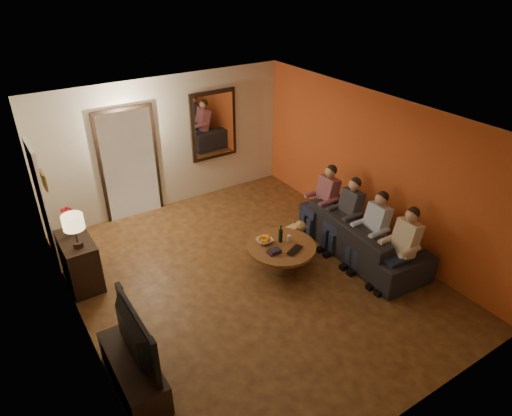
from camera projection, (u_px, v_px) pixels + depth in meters
floor at (250, 278)px, 7.27m from camera, size 5.00×6.00×0.01m
ceiling at (249, 121)px, 6.00m from camera, size 5.00×6.00×0.01m
back_wall at (168, 144)px, 8.83m from camera, size 5.00×0.02×2.60m
front_wall at (414, 333)px, 4.44m from camera, size 5.00×0.02×2.60m
left_wall at (73, 262)px, 5.45m from camera, size 0.02×6.00×2.60m
right_wall at (373, 169)px, 7.82m from camera, size 0.02×6.00×2.60m
orange_accent at (373, 169)px, 7.81m from camera, size 0.01×6.00×2.60m
kitchen_doorway at (130, 165)px, 8.56m from camera, size 1.00×0.06×2.10m
door_trim at (130, 165)px, 8.55m from camera, size 1.12×0.04×2.22m
fridge_glimpse at (143, 169)px, 8.76m from camera, size 0.45×0.03×1.70m
mirror_frame at (214, 125)px, 9.18m from camera, size 1.00×0.05×1.40m
mirror_glass at (214, 126)px, 9.16m from camera, size 0.86×0.02×1.26m
white_door at (44, 204)px, 7.29m from camera, size 0.06×0.85×2.04m
framed_art at (44, 180)px, 6.15m from camera, size 0.03×0.28×0.24m
art_canvas at (45, 180)px, 6.16m from camera, size 0.01×0.22×0.18m
dresser at (80, 261)px, 6.99m from camera, size 0.45×0.89×0.79m
table_lamp at (75, 231)px, 6.51m from camera, size 0.30×0.30×0.54m
flower_vase at (68, 221)px, 6.85m from camera, size 0.14×0.14×0.44m
tv_stand at (134, 372)px, 5.38m from camera, size 0.45×1.27×0.42m
tv at (127, 337)px, 5.11m from camera, size 1.18×0.15×0.68m
sofa at (362, 235)px, 7.73m from camera, size 2.52×1.16×0.72m
person_a at (401, 250)px, 6.90m from camera, size 0.60×0.40×1.20m
person_b at (372, 232)px, 7.34m from camera, size 0.60×0.40×1.20m
person_c at (347, 216)px, 7.78m from camera, size 0.60×0.40×1.20m
person_d at (324, 202)px, 8.22m from camera, size 0.60×0.40×1.20m
dog at (287, 236)px, 7.84m from camera, size 0.61×0.43×0.56m
coffee_table at (281, 257)px, 7.39m from camera, size 1.13×1.13×0.45m
bowl at (265, 241)px, 7.34m from camera, size 0.26×0.26×0.06m
oranges at (265, 237)px, 7.30m from camera, size 0.20×0.20×0.08m
wine_bottle at (281, 234)px, 7.30m from camera, size 0.07×0.07×0.31m
wine_glass at (289, 238)px, 7.37m from camera, size 0.06×0.06×0.10m
book_stack at (274, 251)px, 7.08m from camera, size 0.20×0.15×0.07m
laptop at (297, 251)px, 7.11m from camera, size 0.39×0.33×0.03m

